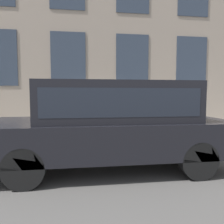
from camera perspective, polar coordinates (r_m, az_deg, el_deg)
The scene contains 5 objects.
ground_plane at distance 6.18m, azimuth -0.20°, elevation -9.92°, with size 80.00×80.00×0.00m, color #514F4C.
sidewalk at distance 7.64m, azimuth -1.78°, elevation -6.58°, with size 3.06×60.00×0.14m.
fire_hydrant at distance 6.46m, azimuth -2.48°, elevation -4.78°, with size 0.32×0.44×0.70m.
person at distance 6.67m, azimuth 2.39°, elevation -0.83°, with size 0.31×0.21×1.29m.
parked_truck_charcoal_near at distance 4.55m, azimuth 0.12°, elevation -2.00°, with size 1.92×4.90×1.80m.
Camera 1 is at (-5.93, 0.82, 1.54)m, focal length 35.00 mm.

